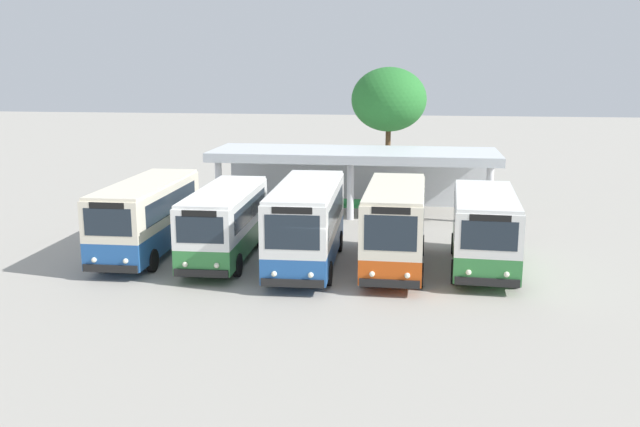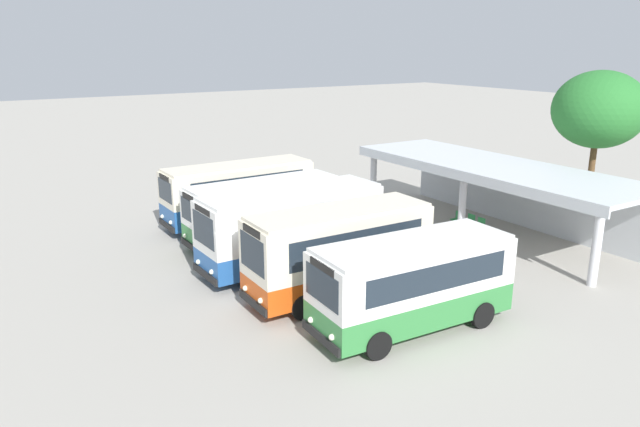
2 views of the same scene
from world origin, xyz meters
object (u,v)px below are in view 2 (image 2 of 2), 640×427
Objects in this scene: waiting_chair_second_from_end at (470,221)px; city_bus_fourth_amber at (339,249)px; city_bus_second_in_row at (264,209)px; city_bus_middle_cream at (292,225)px; waiting_chair_middle_seat at (480,225)px; city_bus_nearest_orange at (239,191)px; city_bus_fifth_blue at (412,281)px; waiting_chair_end_by_column at (457,218)px.

city_bus_fourth_amber is at bearing -72.87° from waiting_chair_second_from_end.
city_bus_second_in_row is 10.28m from waiting_chair_second_from_end.
city_bus_middle_cream reaches higher than waiting_chair_middle_seat.
waiting_chair_second_from_end is 0.71m from waiting_chair_middle_seat.
city_bus_nearest_orange is 1.14× the size of city_bus_fifth_blue.
city_bus_fourth_amber is at bearing -68.93° from waiting_chair_end_by_column.
waiting_chair_second_from_end is at bearing 11.86° from waiting_chair_end_by_column.
city_bus_second_in_row is at bearing 172.11° from city_bus_middle_cream.
waiting_chair_middle_seat is at bearing 4.09° from waiting_chair_end_by_column.
city_bus_fourth_amber is (3.47, 0.04, -0.00)m from city_bus_middle_cream.
city_bus_fifth_blue reaches higher than waiting_chair_second_from_end.
city_bus_fifth_blue is (13.87, -0.24, -0.06)m from city_bus_nearest_orange.
waiting_chair_end_by_column is (-3.76, 9.75, -1.30)m from city_bus_fourth_amber.
city_bus_fourth_amber is 8.29× the size of waiting_chair_end_by_column.
waiting_chair_middle_seat is at bearing 48.51° from city_bus_nearest_orange.
waiting_chair_end_by_column is (6.65, 9.01, -1.22)m from city_bus_nearest_orange.
city_bus_fourth_amber reaches higher than city_bus_fifth_blue.
city_bus_middle_cream is at bearing -175.55° from city_bus_fifth_blue.
city_bus_fourth_amber is 8.29× the size of waiting_chair_second_from_end.
city_bus_nearest_orange is 6.98m from city_bus_middle_cream.
waiting_chair_end_by_column is (3.18, 9.31, -1.12)m from city_bus_second_in_row.
waiting_chair_end_by_column is 1.00× the size of waiting_chair_middle_seat.
city_bus_nearest_orange is at bearing -126.42° from waiting_chair_end_by_column.
city_bus_nearest_orange is 9.16× the size of waiting_chair_end_by_column.
city_bus_second_in_row is 10.53m from waiting_chair_middle_seat.
city_bus_middle_cream is 9.22× the size of waiting_chair_second_from_end.
city_bus_fourth_amber is at bearing -171.75° from city_bus_fifth_blue.
waiting_chair_second_from_end is 1.00× the size of waiting_chair_middle_seat.
city_bus_nearest_orange is 9.16× the size of waiting_chair_middle_seat.
waiting_chair_second_from_end is at bearing 51.24° from city_bus_nearest_orange.
city_bus_middle_cream is at bearing -179.38° from city_bus_fourth_amber.
city_bus_fifth_blue is at bearing -52.01° from waiting_chair_end_by_column.
city_bus_middle_cream is 1.11× the size of city_bus_fourth_amber.
city_bus_nearest_orange is 1.11× the size of city_bus_fourth_amber.
city_bus_middle_cream reaches higher than city_bus_second_in_row.
waiting_chair_end_by_column is at bearing -175.91° from waiting_chair_middle_seat.
city_bus_fourth_amber is at bearing -76.61° from waiting_chair_middle_seat.
waiting_chair_end_by_column is at bearing 53.58° from city_bus_nearest_orange.
waiting_chair_end_by_column is (-0.29, 9.79, -1.31)m from city_bus_middle_cream.
waiting_chair_middle_seat is at bearing 83.52° from city_bus_middle_cream.
city_bus_nearest_orange is 1.05× the size of city_bus_second_in_row.
city_bus_fifth_blue is at bearing -55.25° from waiting_chair_second_from_end.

